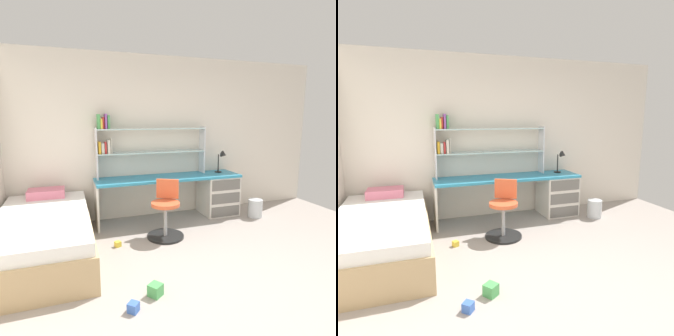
# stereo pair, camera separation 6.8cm
# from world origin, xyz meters

# --- Properties ---
(ground_plane) EXTENTS (5.90, 6.41, 0.02)m
(ground_plane) POSITION_xyz_m (0.00, 0.00, -0.01)
(ground_plane) COLOR #9E938C
(room_shell) EXTENTS (5.90, 6.41, 2.67)m
(room_shell) POSITION_xyz_m (-1.29, 1.31, 1.33)
(room_shell) COLOR silver
(room_shell) RESTS_ON ground_plane
(desk) EXTENTS (2.38, 0.58, 0.72)m
(desk) POSITION_xyz_m (0.65, 2.39, 0.41)
(desk) COLOR teal
(desk) RESTS_ON ground_plane
(bookshelf_hutch) EXTENTS (1.82, 0.22, 1.01)m
(bookshelf_hutch) POSITION_xyz_m (-0.47, 2.56, 1.29)
(bookshelf_hutch) COLOR silver
(bookshelf_hutch) RESTS_ON desk
(desk_lamp) EXTENTS (0.20, 0.17, 0.38)m
(desk_lamp) POSITION_xyz_m (0.99, 2.42, 0.97)
(desk_lamp) COLOR black
(desk_lamp) RESTS_ON desk
(swivel_chair) EXTENTS (0.52, 0.52, 0.80)m
(swivel_chair) POSITION_xyz_m (-0.29, 1.72, 0.32)
(swivel_chair) COLOR black
(swivel_chair) RESTS_ON ground_plane
(bed_platform) EXTENTS (1.11, 2.09, 0.65)m
(bed_platform) POSITION_xyz_m (-1.88, 1.65, 0.27)
(bed_platform) COLOR tan
(bed_platform) RESTS_ON ground_plane
(waste_bin) EXTENTS (0.24, 0.24, 0.30)m
(waste_bin) POSITION_xyz_m (1.41, 2.00, 0.15)
(waste_bin) COLOR silver
(waste_bin) RESTS_ON ground_plane
(toy_block_green_0) EXTENTS (0.16, 0.16, 0.12)m
(toy_block_green_0) POSITION_xyz_m (-0.83, 0.43, 0.06)
(toy_block_green_0) COLOR #479E51
(toy_block_green_0) RESTS_ON ground_plane
(toy_block_yellow_1) EXTENTS (0.09, 0.09, 0.07)m
(toy_block_yellow_1) POSITION_xyz_m (-1.00, 1.61, 0.04)
(toy_block_yellow_1) COLOR gold
(toy_block_yellow_1) RESTS_ON ground_plane
(toy_block_blue_2) EXTENTS (0.12, 0.12, 0.09)m
(toy_block_blue_2) POSITION_xyz_m (-1.08, 0.27, 0.04)
(toy_block_blue_2) COLOR #3860B7
(toy_block_blue_2) RESTS_ON ground_plane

